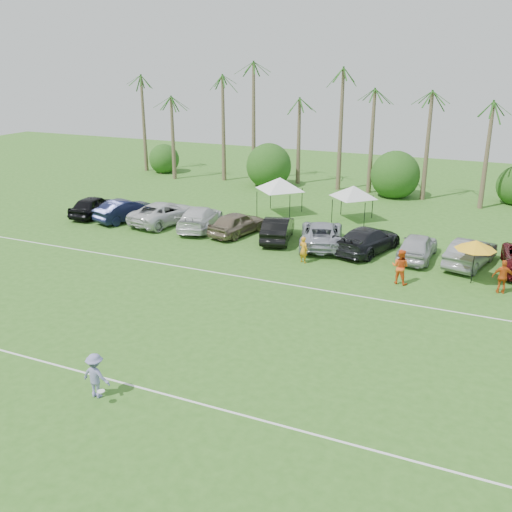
% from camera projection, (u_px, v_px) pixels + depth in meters
% --- Properties ---
extents(ground, '(120.00, 120.00, 0.00)m').
position_uv_depth(ground, '(30.00, 393.00, 21.23)').
color(ground, '#35691F').
rests_on(ground, ground).
extents(field_lines, '(80.00, 12.10, 0.01)m').
position_uv_depth(field_lines, '(152.00, 311.00, 28.12)').
color(field_lines, white).
rests_on(field_lines, ground).
extents(palm_tree_0, '(2.40, 2.40, 8.90)m').
position_uv_depth(palm_tree_0, '(133.00, 101.00, 59.98)').
color(palm_tree_0, brown).
rests_on(palm_tree_0, ground).
extents(palm_tree_1, '(2.40, 2.40, 9.90)m').
position_uv_depth(palm_tree_1, '(173.00, 94.00, 57.77)').
color(palm_tree_1, brown).
rests_on(palm_tree_1, ground).
extents(palm_tree_2, '(2.40, 2.40, 10.90)m').
position_uv_depth(palm_tree_2, '(217.00, 86.00, 55.55)').
color(palm_tree_2, brown).
rests_on(palm_tree_2, ground).
extents(palm_tree_3, '(2.40, 2.40, 11.90)m').
position_uv_depth(palm_tree_3, '(254.00, 77.00, 53.73)').
color(palm_tree_3, brown).
rests_on(palm_tree_3, ground).
extents(palm_tree_4, '(2.40, 2.40, 8.90)m').
position_uv_depth(palm_tree_4, '(293.00, 107.00, 53.04)').
color(palm_tree_4, brown).
rests_on(palm_tree_4, ground).
extents(palm_tree_5, '(2.40, 2.40, 9.90)m').
position_uv_depth(palm_tree_5, '(335.00, 98.00, 51.20)').
color(palm_tree_5, brown).
rests_on(palm_tree_5, ground).
extents(palm_tree_6, '(2.40, 2.40, 10.90)m').
position_uv_depth(palm_tree_6, '(380.00, 89.00, 49.38)').
color(palm_tree_6, brown).
rests_on(palm_tree_6, ground).
extents(palm_tree_7, '(2.40, 2.40, 11.90)m').
position_uv_depth(palm_tree_7, '(428.00, 80.00, 47.55)').
color(palm_tree_7, brown).
rests_on(palm_tree_7, ground).
extents(palm_tree_8, '(2.40, 2.40, 8.90)m').
position_uv_depth(palm_tree_8, '(488.00, 114.00, 46.47)').
color(palm_tree_8, brown).
rests_on(palm_tree_8, ground).
extents(bush_tree_0, '(4.00, 4.00, 4.00)m').
position_uv_depth(bush_tree_0, '(165.00, 155.00, 61.56)').
color(bush_tree_0, brown).
rests_on(bush_tree_0, ground).
extents(bush_tree_1, '(4.00, 4.00, 4.00)m').
position_uv_depth(bush_tree_1, '(277.00, 164.00, 56.55)').
color(bush_tree_1, brown).
rests_on(bush_tree_1, ground).
extents(bush_tree_2, '(4.00, 4.00, 4.00)m').
position_uv_depth(bush_tree_2, '(398.00, 174.00, 51.91)').
color(bush_tree_2, brown).
rests_on(bush_tree_2, ground).
extents(sideline_player_a, '(0.70, 0.59, 1.65)m').
position_uv_depth(sideline_player_a, '(304.00, 250.00, 34.48)').
color(sideline_player_a, orange).
rests_on(sideline_player_a, ground).
extents(sideline_player_b, '(1.07, 0.90, 1.98)m').
position_uv_depth(sideline_player_b, '(400.00, 267.00, 31.22)').
color(sideline_player_b, '#F3581B').
rests_on(sideline_player_b, ground).
extents(sideline_player_c, '(1.15, 0.65, 1.84)m').
position_uv_depth(sideline_player_c, '(503.00, 277.00, 29.96)').
color(sideline_player_c, '#D05517').
rests_on(sideline_player_c, ground).
extents(canopy_tent_left, '(4.25, 4.25, 3.44)m').
position_uv_depth(canopy_tent_left, '(280.00, 177.00, 44.53)').
color(canopy_tent_left, black).
rests_on(canopy_tent_left, ground).
extents(canopy_tent_right, '(3.87, 3.87, 3.13)m').
position_uv_depth(canopy_tent_right, '(354.00, 186.00, 42.89)').
color(canopy_tent_right, black).
rests_on(canopy_tent_right, ground).
extents(market_umbrella, '(2.24, 2.24, 2.50)m').
position_uv_depth(market_umbrella, '(476.00, 245.00, 30.83)').
color(market_umbrella, black).
rests_on(market_umbrella, ground).
extents(frisbee_player, '(1.19, 0.82, 1.74)m').
position_uv_depth(frisbee_player, '(96.00, 376.00, 20.77)').
color(frisbee_player, '#807EB3').
rests_on(frisbee_player, ground).
extents(parked_car_0, '(2.39, 4.98, 1.64)m').
position_uv_depth(parked_car_0, '(94.00, 206.00, 44.65)').
color(parked_car_0, black).
rests_on(parked_car_0, ground).
extents(parked_car_1, '(3.15, 5.27, 1.64)m').
position_uv_depth(parked_car_1, '(126.00, 210.00, 43.42)').
color(parked_car_1, '#121734').
rests_on(parked_car_1, ground).
extents(parked_car_2, '(3.66, 6.27, 1.64)m').
position_uv_depth(parked_car_2, '(164.00, 213.00, 42.67)').
color(parked_car_2, silver).
rests_on(parked_car_2, ground).
extents(parked_car_3, '(3.50, 6.02, 1.64)m').
position_uv_depth(parked_car_3, '(200.00, 218.00, 41.36)').
color(parked_car_3, silver).
rests_on(parked_car_3, ground).
extents(parked_car_4, '(2.92, 5.12, 1.64)m').
position_uv_depth(parked_car_4, '(237.00, 223.00, 39.99)').
color(parked_car_4, '#7A6954').
rests_on(parked_car_4, ground).
extents(parked_car_5, '(2.88, 5.25, 1.64)m').
position_uv_depth(parked_car_5, '(278.00, 229.00, 38.74)').
color(parked_car_5, black).
rests_on(parked_car_5, ground).
extents(parked_car_6, '(4.31, 6.44, 1.64)m').
position_uv_depth(parked_car_6, '(322.00, 234.00, 37.59)').
color(parked_car_6, '#9B9EAB').
rests_on(parked_car_6, ground).
extents(parked_car_7, '(3.74, 6.06, 1.64)m').
position_uv_depth(parked_car_7, '(368.00, 240.00, 36.41)').
color(parked_car_7, black).
rests_on(parked_car_7, ground).
extents(parked_car_8, '(2.08, 4.87, 1.64)m').
position_uv_depth(parked_car_8, '(417.00, 246.00, 35.12)').
color(parked_car_8, '#B4B3BA').
rests_on(parked_car_8, ground).
extents(parked_car_9, '(2.88, 5.25, 1.64)m').
position_uv_depth(parked_car_9, '(471.00, 253.00, 33.96)').
color(parked_car_9, gray).
rests_on(parked_car_9, ground).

